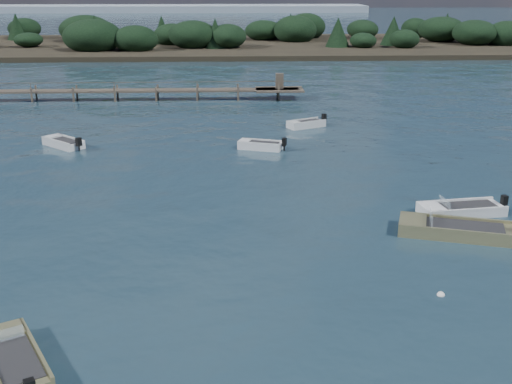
{
  "coord_description": "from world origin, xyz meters",
  "views": [
    {
      "loc": [
        -1.42,
        -19.64,
        12.3
      ],
      "look_at": [
        0.04,
        14.0,
        1.0
      ],
      "focal_mm": 45.0,
      "sensor_mm": 36.0,
      "label": 1
    }
  ],
  "objects_px": {
    "tender_far_grey_b": "(306,125)",
    "dinghy_mid_white_a": "(455,232)",
    "dinghy_mid_white_b": "(461,211)",
    "tender_far_white": "(260,147)",
    "jetty": "(33,92)",
    "dinghy_near_olive": "(14,362)",
    "tender_far_grey": "(64,144)"
  },
  "relations": [
    {
      "from": "tender_far_white",
      "to": "tender_far_grey_b",
      "type": "xyz_separation_m",
      "value": [
        4.32,
        7.24,
        0.0
      ]
    },
    {
      "from": "tender_far_grey_b",
      "to": "dinghy_mid_white_b",
      "type": "distance_m",
      "value": 22.49
    },
    {
      "from": "tender_far_grey_b",
      "to": "dinghy_near_olive",
      "type": "bearing_deg",
      "value": -111.56
    },
    {
      "from": "tender_far_white",
      "to": "dinghy_near_olive",
      "type": "bearing_deg",
      "value": -108.93
    },
    {
      "from": "dinghy_mid_white_b",
      "to": "jetty",
      "type": "height_order",
      "value": "jetty"
    },
    {
      "from": "tender_far_grey_b",
      "to": "tender_far_white",
      "type": "bearing_deg",
      "value": -120.84
    },
    {
      "from": "tender_far_grey_b",
      "to": "jetty",
      "type": "bearing_deg",
      "value": 153.27
    },
    {
      "from": "dinghy_near_olive",
      "to": "tender_far_white",
      "type": "bearing_deg",
      "value": 71.07
    },
    {
      "from": "tender_far_white",
      "to": "tender_far_grey",
      "type": "xyz_separation_m",
      "value": [
        -15.0,
        1.39,
        0.0
      ]
    },
    {
      "from": "dinghy_mid_white_b",
      "to": "dinghy_mid_white_a",
      "type": "height_order",
      "value": "dinghy_mid_white_a"
    },
    {
      "from": "dinghy_near_olive",
      "to": "jetty",
      "type": "height_order",
      "value": "jetty"
    },
    {
      "from": "tender_far_grey_b",
      "to": "tender_far_grey",
      "type": "bearing_deg",
      "value": -163.15
    },
    {
      "from": "tender_far_grey",
      "to": "tender_far_white",
      "type": "bearing_deg",
      "value": -5.27
    },
    {
      "from": "dinghy_near_olive",
      "to": "jetty",
      "type": "relative_size",
      "value": 0.07
    },
    {
      "from": "tender_far_grey",
      "to": "dinghy_mid_white_a",
      "type": "xyz_separation_m",
      "value": [
        23.9,
        -18.8,
        -0.0
      ]
    },
    {
      "from": "dinghy_mid_white_a",
      "to": "jetty",
      "type": "height_order",
      "value": "jetty"
    },
    {
      "from": "tender_far_white",
      "to": "dinghy_near_olive",
      "type": "relative_size",
      "value": 0.82
    },
    {
      "from": "dinghy_near_olive",
      "to": "dinghy_mid_white_a",
      "type": "bearing_deg",
      "value": 29.84
    },
    {
      "from": "dinghy_mid_white_a",
      "to": "dinghy_near_olive",
      "type": "bearing_deg",
      "value": -150.16
    },
    {
      "from": "dinghy_mid_white_a",
      "to": "jetty",
      "type": "bearing_deg",
      "value": 129.54
    },
    {
      "from": "tender_far_white",
      "to": "dinghy_mid_white_a",
      "type": "distance_m",
      "value": 19.56
    },
    {
      "from": "dinghy_near_olive",
      "to": "dinghy_mid_white_b",
      "type": "xyz_separation_m",
      "value": [
        19.88,
        13.58,
        0.01
      ]
    },
    {
      "from": "tender_far_white",
      "to": "jetty",
      "type": "distance_m",
      "value": 30.81
    },
    {
      "from": "tender_far_white",
      "to": "jetty",
      "type": "xyz_separation_m",
      "value": [
        -22.68,
        20.84,
        0.81
      ]
    },
    {
      "from": "tender_far_grey_b",
      "to": "dinghy_mid_white_a",
      "type": "distance_m",
      "value": 25.07
    },
    {
      "from": "dinghy_mid_white_b",
      "to": "jetty",
      "type": "distance_m",
      "value": 48.28
    },
    {
      "from": "dinghy_near_olive",
      "to": "tender_far_grey_b",
      "type": "distance_m",
      "value": 37.93
    },
    {
      "from": "tender_far_grey_b",
      "to": "tender_far_grey",
      "type": "xyz_separation_m",
      "value": [
        -19.33,
        -5.85,
        0.0
      ]
    },
    {
      "from": "tender_far_white",
      "to": "dinghy_near_olive",
      "type": "xyz_separation_m",
      "value": [
        -9.61,
        -28.03,
        -0.03
      ]
    },
    {
      "from": "tender_far_white",
      "to": "dinghy_mid_white_a",
      "type": "xyz_separation_m",
      "value": [
        8.9,
        -17.42,
        0.0
      ]
    },
    {
      "from": "tender_far_grey",
      "to": "jetty",
      "type": "distance_m",
      "value": 20.93
    },
    {
      "from": "dinghy_mid_white_a",
      "to": "tender_far_grey",
      "type": "bearing_deg",
      "value": 141.81
    }
  ]
}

